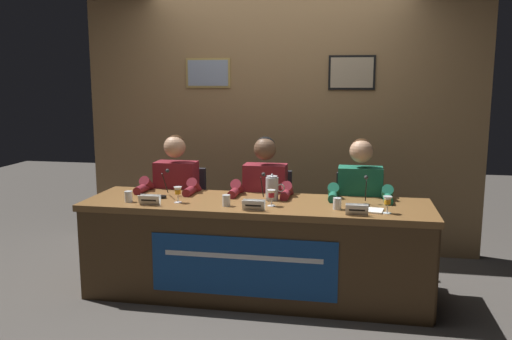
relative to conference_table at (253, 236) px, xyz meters
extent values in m
plane|color=#4C4742|center=(0.00, 0.10, -0.50)|extent=(12.00, 12.00, 0.00)
cube|color=#937047|center=(0.00, 1.34, 0.80)|extent=(3.88, 0.12, 2.60)
cube|color=tan|center=(-0.69, 1.27, 1.25)|extent=(0.44, 0.02, 0.29)
cube|color=#8C99AD|center=(-0.69, 1.26, 1.25)|extent=(0.40, 0.01, 0.25)
cube|color=black|center=(0.70, 1.27, 1.25)|extent=(0.43, 0.02, 0.32)
cube|color=tan|center=(0.70, 1.26, 1.25)|extent=(0.39, 0.01, 0.28)
cube|color=brown|center=(0.00, 0.10, 0.22)|extent=(2.68, 0.73, 0.05)
cube|color=#4C341B|center=(0.00, -0.24, -0.15)|extent=(2.62, 0.04, 0.70)
cube|color=#4C341B|center=(-1.29, 0.10, -0.15)|extent=(0.08, 0.65, 0.70)
cube|color=#4C341B|center=(1.29, 0.10, -0.15)|extent=(0.08, 0.65, 0.70)
cube|color=#19478C|center=(-0.03, -0.27, -0.15)|extent=(1.37, 0.01, 0.44)
cube|color=white|center=(-0.03, -0.27, -0.07)|extent=(1.16, 0.00, 0.04)
cylinder|color=black|center=(-0.79, 0.57, -0.49)|extent=(0.44, 0.44, 0.02)
cylinder|color=black|center=(-0.79, 0.57, -0.28)|extent=(0.05, 0.05, 0.39)
cube|color=#232328|center=(-0.79, 0.57, -0.07)|extent=(0.44, 0.44, 0.03)
cube|color=#232328|center=(-0.79, 0.77, 0.16)|extent=(0.40, 0.05, 0.44)
cylinder|color=black|center=(-0.89, 0.22, -0.28)|extent=(0.10, 0.10, 0.44)
cylinder|color=black|center=(-0.69, 0.22, -0.28)|extent=(0.10, 0.10, 0.44)
cylinder|color=black|center=(-0.89, 0.37, -0.01)|extent=(0.13, 0.34, 0.13)
cylinder|color=black|center=(-0.69, 0.37, -0.01)|extent=(0.13, 0.34, 0.13)
cube|color=maroon|center=(-0.79, 0.54, 0.23)|extent=(0.36, 0.20, 0.48)
sphere|color=tan|center=(-0.79, 0.52, 0.61)|extent=(0.19, 0.19, 0.19)
sphere|color=#331E0F|center=(-0.79, 0.53, 0.62)|extent=(0.17, 0.17, 0.17)
cylinder|color=maroon|center=(-1.00, 0.44, 0.25)|extent=(0.09, 0.30, 0.25)
cylinder|color=maroon|center=(-0.58, 0.44, 0.25)|extent=(0.09, 0.30, 0.25)
cylinder|color=maroon|center=(-1.00, 0.28, 0.28)|extent=(0.07, 0.24, 0.07)
cylinder|color=maroon|center=(-0.58, 0.28, 0.28)|extent=(0.07, 0.24, 0.07)
cube|color=white|center=(-0.77, -0.17, 0.29)|extent=(0.17, 0.03, 0.08)
cube|color=white|center=(-0.77, -0.13, 0.29)|extent=(0.17, 0.03, 0.08)
cube|color=black|center=(-0.77, -0.17, 0.29)|extent=(0.12, 0.01, 0.01)
cylinder|color=white|center=(-0.58, -0.03, 0.25)|extent=(0.06, 0.06, 0.00)
cylinder|color=white|center=(-0.58, -0.03, 0.28)|extent=(0.01, 0.01, 0.05)
cone|color=white|center=(-0.58, -0.03, 0.34)|extent=(0.06, 0.06, 0.06)
cylinder|color=orange|center=(-0.58, -0.03, 0.33)|extent=(0.04, 0.04, 0.04)
cylinder|color=silver|center=(-0.97, -0.08, 0.29)|extent=(0.06, 0.06, 0.08)
cylinder|color=silver|center=(-0.97, -0.08, 0.27)|extent=(0.05, 0.05, 0.05)
cylinder|color=black|center=(-0.76, 0.09, 0.26)|extent=(0.06, 0.06, 0.02)
cylinder|color=black|center=(-0.76, 0.15, 0.36)|extent=(0.01, 0.13, 0.18)
sphere|color=#2D2D2D|center=(-0.76, 0.22, 0.45)|extent=(0.03, 0.03, 0.03)
cylinder|color=black|center=(0.00, 0.57, -0.49)|extent=(0.44, 0.44, 0.02)
cylinder|color=black|center=(0.00, 0.57, -0.28)|extent=(0.05, 0.05, 0.39)
cube|color=#232328|center=(0.00, 0.57, -0.07)|extent=(0.44, 0.44, 0.03)
cube|color=#232328|center=(0.00, 0.77, 0.16)|extent=(0.40, 0.05, 0.44)
cylinder|color=black|center=(-0.10, 0.22, -0.28)|extent=(0.10, 0.10, 0.44)
cylinder|color=black|center=(0.10, 0.22, -0.28)|extent=(0.10, 0.10, 0.44)
cylinder|color=black|center=(-0.10, 0.37, -0.01)|extent=(0.13, 0.34, 0.13)
cylinder|color=black|center=(0.10, 0.37, -0.01)|extent=(0.13, 0.34, 0.13)
cube|color=maroon|center=(0.00, 0.54, 0.23)|extent=(0.36, 0.20, 0.48)
sphere|color=brown|center=(0.00, 0.52, 0.61)|extent=(0.19, 0.19, 0.19)
sphere|color=black|center=(0.00, 0.53, 0.62)|extent=(0.17, 0.17, 0.17)
cylinder|color=maroon|center=(-0.21, 0.44, 0.25)|extent=(0.09, 0.30, 0.25)
cylinder|color=maroon|center=(0.21, 0.44, 0.25)|extent=(0.09, 0.30, 0.25)
cylinder|color=maroon|center=(-0.21, 0.28, 0.28)|extent=(0.07, 0.24, 0.07)
cylinder|color=maroon|center=(0.21, 0.28, 0.28)|extent=(0.07, 0.24, 0.07)
cube|color=white|center=(0.03, -0.19, 0.29)|extent=(0.16, 0.03, 0.08)
cube|color=white|center=(0.03, -0.16, 0.29)|extent=(0.16, 0.03, 0.08)
cube|color=black|center=(0.03, -0.19, 0.29)|extent=(0.11, 0.01, 0.01)
cylinder|color=white|center=(0.14, -0.02, 0.25)|extent=(0.06, 0.06, 0.00)
cylinder|color=white|center=(0.14, -0.02, 0.28)|extent=(0.01, 0.01, 0.05)
cone|color=white|center=(0.14, -0.02, 0.34)|extent=(0.06, 0.06, 0.06)
cylinder|color=#B21E2D|center=(0.14, -0.02, 0.33)|extent=(0.04, 0.04, 0.04)
cylinder|color=silver|center=(-0.19, -0.07, 0.29)|extent=(0.06, 0.06, 0.08)
cylinder|color=silver|center=(-0.19, -0.07, 0.27)|extent=(0.05, 0.05, 0.05)
cylinder|color=black|center=(0.04, 0.07, 0.26)|extent=(0.06, 0.06, 0.02)
cylinder|color=black|center=(0.04, 0.13, 0.36)|extent=(0.01, 0.13, 0.18)
sphere|color=#2D2D2D|center=(0.04, 0.20, 0.45)|extent=(0.03, 0.03, 0.03)
cylinder|color=black|center=(0.79, 0.57, -0.49)|extent=(0.44, 0.44, 0.02)
cylinder|color=black|center=(0.79, 0.57, -0.28)|extent=(0.05, 0.05, 0.39)
cube|color=#232328|center=(0.79, 0.57, -0.07)|extent=(0.44, 0.44, 0.03)
cube|color=#232328|center=(0.79, 0.77, 0.16)|extent=(0.40, 0.05, 0.44)
cylinder|color=black|center=(0.69, 0.22, -0.28)|extent=(0.10, 0.10, 0.44)
cylinder|color=black|center=(0.89, 0.22, -0.28)|extent=(0.10, 0.10, 0.44)
cylinder|color=black|center=(0.69, 0.37, -0.01)|extent=(0.13, 0.34, 0.13)
cylinder|color=black|center=(0.89, 0.37, -0.01)|extent=(0.13, 0.34, 0.13)
cube|color=#196047|center=(0.79, 0.54, 0.23)|extent=(0.36, 0.20, 0.48)
sphere|color=tan|center=(0.79, 0.52, 0.61)|extent=(0.19, 0.19, 0.19)
sphere|color=#331E0F|center=(0.79, 0.53, 0.62)|extent=(0.17, 0.17, 0.17)
cylinder|color=#196047|center=(0.58, 0.44, 0.25)|extent=(0.09, 0.30, 0.25)
cylinder|color=#196047|center=(1.00, 0.44, 0.25)|extent=(0.09, 0.30, 0.25)
cylinder|color=#196047|center=(0.58, 0.28, 0.28)|extent=(0.07, 0.24, 0.07)
cylinder|color=#196047|center=(1.00, 0.28, 0.28)|extent=(0.07, 0.24, 0.07)
cube|color=white|center=(0.77, -0.19, 0.29)|extent=(0.16, 0.03, 0.08)
cube|color=white|center=(0.77, -0.16, 0.29)|extent=(0.16, 0.03, 0.08)
cube|color=black|center=(0.77, -0.20, 0.29)|extent=(0.11, 0.01, 0.01)
cylinder|color=white|center=(0.98, -0.08, 0.25)|extent=(0.06, 0.06, 0.00)
cylinder|color=white|center=(0.98, -0.08, 0.28)|extent=(0.01, 0.01, 0.05)
cone|color=white|center=(0.98, -0.08, 0.34)|extent=(0.06, 0.06, 0.06)
cylinder|color=orange|center=(0.98, -0.08, 0.33)|extent=(0.04, 0.04, 0.04)
cylinder|color=silver|center=(0.63, -0.03, 0.29)|extent=(0.06, 0.06, 0.08)
cylinder|color=silver|center=(0.63, -0.03, 0.27)|extent=(0.05, 0.05, 0.05)
cylinder|color=black|center=(0.83, 0.08, 0.26)|extent=(0.06, 0.06, 0.02)
cylinder|color=black|center=(0.83, 0.15, 0.36)|extent=(0.01, 0.13, 0.18)
sphere|color=#2D2D2D|center=(0.83, 0.21, 0.45)|extent=(0.03, 0.03, 0.03)
cylinder|color=silver|center=(0.11, 0.19, 0.34)|extent=(0.10, 0.10, 0.18)
cylinder|color=silver|center=(0.11, 0.19, 0.43)|extent=(0.09, 0.09, 0.01)
sphere|color=silver|center=(0.11, 0.19, 0.45)|extent=(0.02, 0.02, 0.02)
torus|color=silver|center=(0.18, 0.19, 0.35)|extent=(0.07, 0.01, 0.07)
cube|color=white|center=(0.85, -0.03, 0.25)|extent=(0.23, 0.18, 0.01)
camera|label=1|loc=(0.73, -3.84, 1.18)|focal=37.27mm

